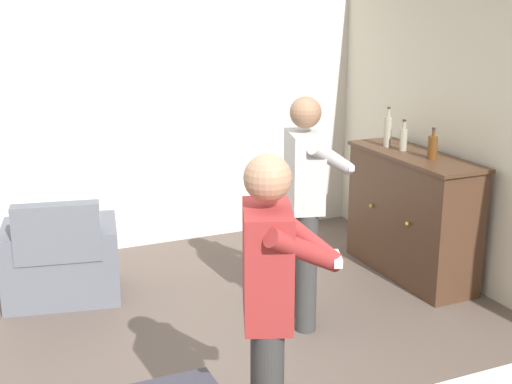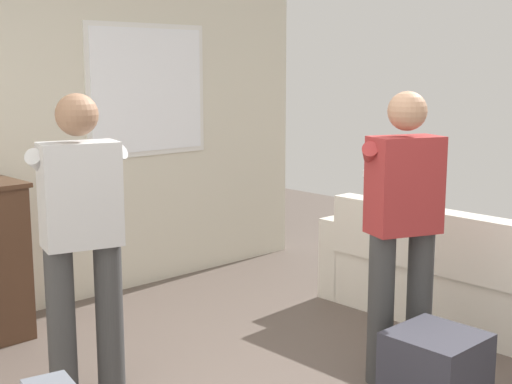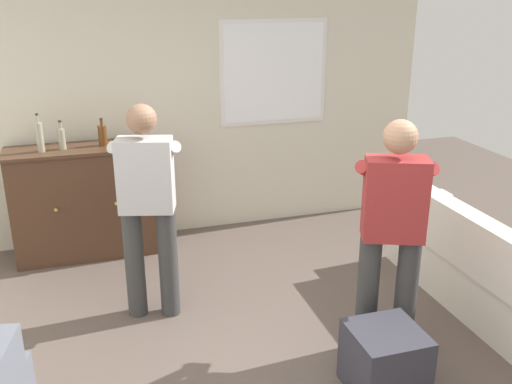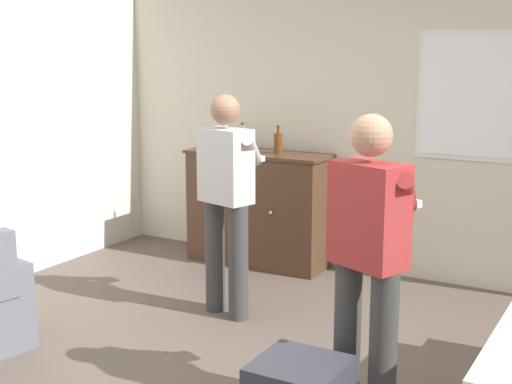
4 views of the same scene
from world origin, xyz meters
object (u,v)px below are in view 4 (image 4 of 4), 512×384
object	(u,v)px
bottle_wine_green	(224,136)
person_standing_right	(369,255)
bottle_liquor_amber	(243,140)
person_standing_left	(227,194)
sideboard_cabinet	(258,208)
bottle_spirits_clear	(278,143)

from	to	relation	value
bottle_wine_green	person_standing_right	world-z (taller)	person_standing_right
bottle_liquor_amber	person_standing_left	bearing A→B (deg)	-64.23
sideboard_cabinet	bottle_liquor_amber	bearing A→B (deg)	-172.38
bottle_liquor_amber	person_standing_left	xyz separation A→B (m)	(0.60, -1.24, -0.23)
bottle_wine_green	bottle_liquor_amber	distance (m)	0.19
sideboard_cabinet	person_standing_right	xyz separation A→B (m)	(1.94, -2.24, 0.40)
bottle_wine_green	person_standing_right	size ratio (longest dim) A/B	0.21
bottle_liquor_amber	bottle_spirits_clear	bearing A→B (deg)	4.61
bottle_liquor_amber	bottle_spirits_clear	world-z (taller)	bottle_liquor_amber
bottle_liquor_amber	person_standing_left	distance (m)	1.40
person_standing_right	bottle_wine_green	bearing A→B (deg)	136.10
bottle_spirits_clear	person_standing_left	xyz separation A→B (m)	(0.24, -1.27, -0.23)
bottle_liquor_amber	bottle_wine_green	bearing A→B (deg)	-168.68
bottle_wine_green	bottle_spirits_clear	distance (m)	0.54
bottle_wine_green	person_standing_left	world-z (taller)	person_standing_left
sideboard_cabinet	bottle_wine_green	world-z (taller)	bottle_wine_green
sideboard_cabinet	person_standing_left	size ratio (longest dim) A/B	0.81
bottle_spirits_clear	person_standing_right	xyz separation A→B (m)	(1.73, -2.25, -0.23)
person_standing_right	person_standing_left	bearing A→B (deg)	146.71
bottle_spirits_clear	person_standing_right	distance (m)	2.85
person_standing_left	bottle_wine_green	bearing A→B (deg)	122.92
sideboard_cabinet	person_standing_right	bearing A→B (deg)	-49.16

